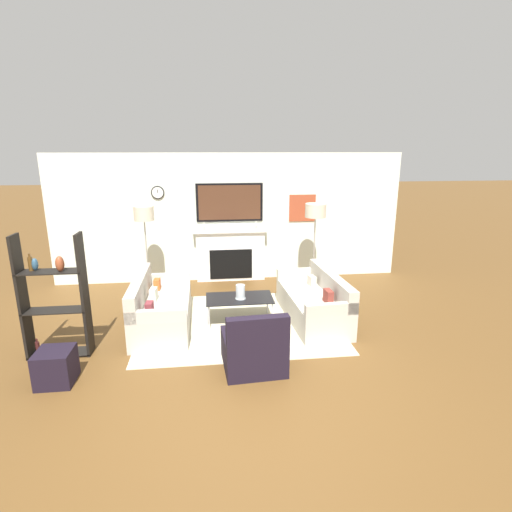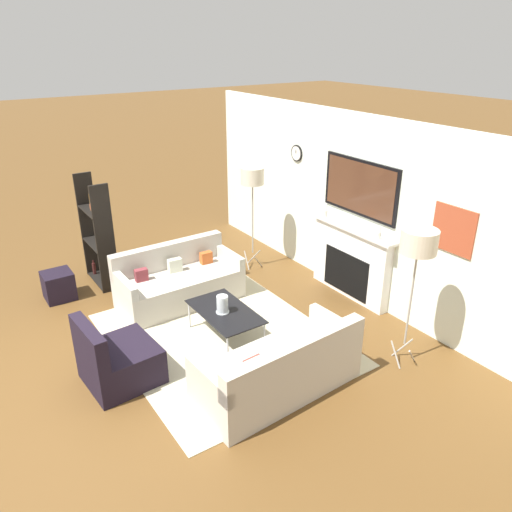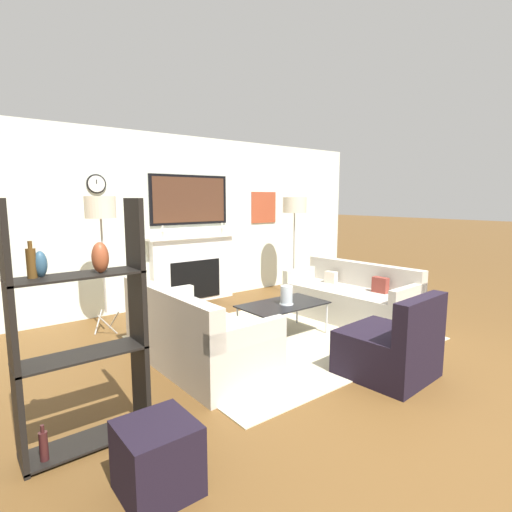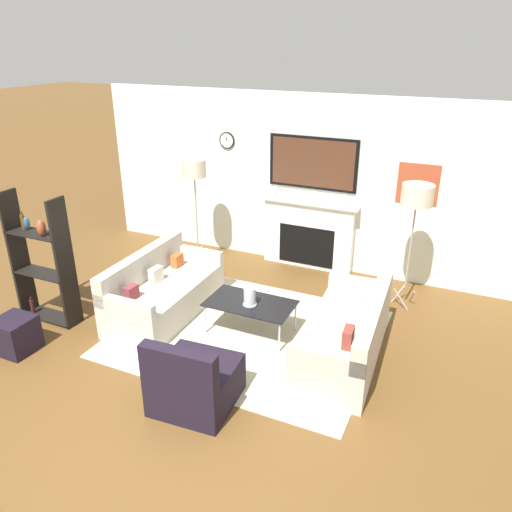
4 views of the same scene
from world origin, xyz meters
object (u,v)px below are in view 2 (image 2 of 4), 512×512
Objects in this scene: couch_left at (178,283)px; ottoman at (59,286)px; couch_right at (280,370)px; coffee_table at (225,313)px; armchair at (117,361)px; floor_lamp_left at (252,178)px; shelf_unit at (97,233)px; floor_lamp_right at (419,243)px; hurricane_candle at (222,305)px.

ottoman is at bearing -126.31° from couch_left.
couch_right reaches higher than coffee_table.
armchair is at bearing 1.17° from ottoman.
couch_right is at bearing 22.19° from ottoman.
shelf_unit is at bearing -110.91° from floor_lamp_left.
floor_lamp_right is at bearing 62.34° from armchair.
floor_lamp_left is 4.08× the size of ottoman.
couch_right is at bearing -28.46° from floor_lamp_left.
couch_right is 1.26m from hurricane_candle.
coffee_table is 2.55m from floor_lamp_left.
armchair is at bearing -87.79° from hurricane_candle.
couch_right is (2.53, 0.00, -0.01)m from couch_left.
shelf_unit reaches higher than hurricane_candle.
coffee_table is 2.53m from floor_lamp_right.
shelf_unit is at bearing -163.74° from hurricane_candle.
coffee_table is 2.81m from ottoman.
ottoman is (-2.37, -1.47, -0.31)m from hurricane_candle.
couch_right is 8.15× the size of hurricane_candle.
armchair is 0.48× the size of floor_lamp_right.
couch_left reaches higher than couch_right.
floor_lamp_right is (1.57, 3.00, 1.30)m from armchair.
couch_right is 1.75× the size of coffee_table.
floor_lamp_right is at bearing 44.09° from hurricane_candle.
floor_lamp_right is 4.07× the size of ottoman.
couch_left is 1.31m from hurricane_candle.
floor_lamp_right is at bearing 29.00° from shelf_unit.
floor_lamp_left is 1.02× the size of shelf_unit.
armchair is at bearing -87.34° from coffee_table.
coffee_table is 0.62× the size of floor_lamp_left.
couch_right is at bearing 0.05° from couch_left.
floor_lamp_right is 5.21m from ottoman.
coffee_table is 0.14m from hurricane_candle.
couch_right is 1.85m from armchair.
floor_lamp_left is (-1.68, 1.58, 1.05)m from hurricane_candle.
coffee_table is 0.62× the size of floor_lamp_right.
shelf_unit reaches higher than couch_left.
hurricane_candle is 0.55× the size of ottoman.
armchair is at bearing -46.51° from couch_left.
floor_lamp_left is (-1.73, 3.00, 1.30)m from armchair.
armchair is (1.35, -1.42, -0.02)m from couch_left.
floor_lamp_left reaches higher than coffee_table.
couch_left is at bearing -179.95° from couch_right.
couch_left is 2.15× the size of armchair.
couch_right reaches higher than ottoman.
hurricane_candle is at bearing -73.28° from coffee_table.
couch_left is at bearing -177.80° from coffee_table.
ottoman is at bearing -178.83° from armchair.
couch_left is at bearing -76.24° from floor_lamp_left.
floor_lamp_left is at bearing 103.76° from couch_left.
shelf_unit is at bearing -151.00° from floor_lamp_right.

